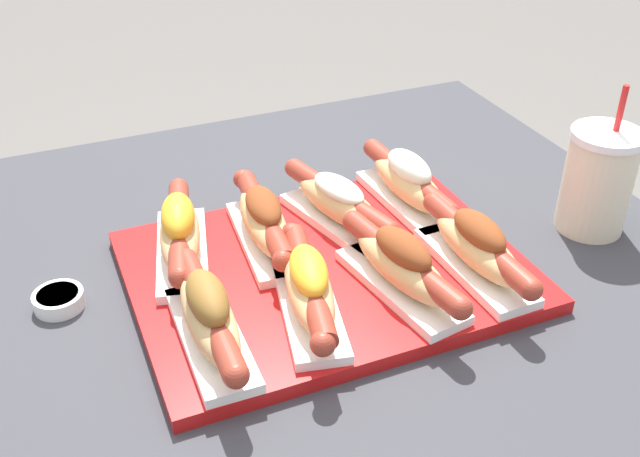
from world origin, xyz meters
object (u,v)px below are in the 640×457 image
(hot_dog_4, at_px, (180,233))
(hot_dog_1, at_px, (305,288))
(hot_dog_3, at_px, (477,247))
(hot_dog_5, at_px, (261,221))
(hot_dog_2, at_px, (402,266))
(hot_dog_7, at_px, (408,182))
(hot_dog_0, at_px, (209,316))
(drink_cup, at_px, (598,181))
(serving_tray, at_px, (326,270))
(hot_dog_6, at_px, (339,203))
(sauce_bowl, at_px, (59,299))

(hot_dog_4, bearing_deg, hot_dog_1, -58.14)
(hot_dog_3, bearing_deg, hot_dog_5, 144.73)
(hot_dog_2, distance_m, hot_dog_4, 0.27)
(hot_dog_3, relative_size, hot_dog_7, 1.00)
(hot_dog_0, bearing_deg, drink_cup, 5.13)
(serving_tray, bearing_deg, hot_dog_4, 151.84)
(hot_dog_3, xyz_separation_m, hot_dog_5, (-0.22, 0.15, -0.00))
(hot_dog_1, bearing_deg, hot_dog_6, 54.84)
(hot_dog_5, height_order, hot_dog_7, hot_dog_7)
(serving_tray, height_order, drink_cup, drink_cup)
(hot_dog_2, distance_m, sauce_bowl, 0.40)
(hot_dog_4, bearing_deg, serving_tray, -28.16)
(hot_dog_3, bearing_deg, hot_dog_0, -179.74)
(hot_dog_4, height_order, hot_dog_7, hot_dog_4)
(hot_dog_4, height_order, drink_cup, drink_cup)
(hot_dog_3, height_order, hot_dog_7, hot_dog_7)
(hot_dog_0, distance_m, hot_dog_6, 0.27)
(hot_dog_4, bearing_deg, hot_dog_2, -37.19)
(hot_dog_3, height_order, hot_dog_4, hot_dog_4)
(hot_dog_7, xyz_separation_m, sauce_bowl, (-0.46, -0.02, -0.04))
(hot_dog_2, height_order, hot_dog_7, same)
(hot_dog_2, bearing_deg, sauce_bowl, 158.27)
(hot_dog_1, xyz_separation_m, sauce_bowl, (-0.25, 0.14, -0.04))
(hot_dog_0, xyz_separation_m, drink_cup, (0.54, 0.05, 0.02))
(serving_tray, bearing_deg, sauce_bowl, 167.82)
(hot_dog_1, bearing_deg, hot_dog_0, -176.77)
(serving_tray, xyz_separation_m, hot_dog_3, (0.16, -0.08, 0.04))
(hot_dog_2, bearing_deg, hot_dog_4, 142.81)
(hot_dog_3, distance_m, drink_cup, 0.22)
(hot_dog_6, bearing_deg, hot_dog_3, -55.50)
(hot_dog_0, height_order, drink_cup, drink_cup)
(hot_dog_5, xyz_separation_m, sauce_bowl, (-0.25, -0.01, -0.04))
(hot_dog_4, height_order, hot_dog_5, hot_dog_4)
(hot_dog_3, distance_m, hot_dog_4, 0.35)
(hot_dog_2, relative_size, hot_dog_4, 1.01)
(hot_dog_1, bearing_deg, sauce_bowl, 150.41)
(hot_dog_4, bearing_deg, hot_dog_3, -27.54)
(hot_dog_1, bearing_deg, hot_dog_3, -1.25)
(serving_tray, bearing_deg, hot_dog_1, -127.21)
(hot_dog_5, relative_size, hot_dog_6, 1.02)
(hot_dog_6, relative_size, drink_cup, 1.09)
(hot_dog_7, bearing_deg, sauce_bowl, -177.43)
(hot_dog_7, bearing_deg, hot_dog_5, -175.85)
(hot_dog_0, height_order, hot_dog_3, hot_dog_0)
(hot_dog_0, xyz_separation_m, hot_dog_5, (0.11, 0.15, -0.00))
(hot_dog_3, bearing_deg, serving_tray, 153.07)
(serving_tray, distance_m, hot_dog_4, 0.18)
(hot_dog_7, bearing_deg, hot_dog_2, -120.55)
(hot_dog_1, height_order, hot_dog_4, hot_dog_4)
(hot_dog_4, bearing_deg, hot_dog_5, -6.89)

